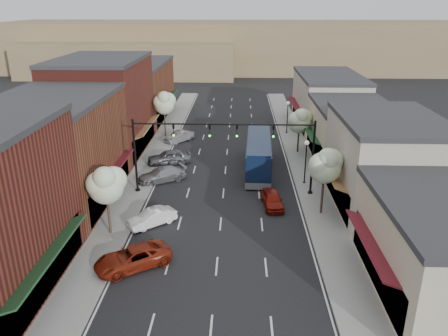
# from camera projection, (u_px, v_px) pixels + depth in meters

# --- Properties ---
(ground) EXTENTS (160.00, 160.00, 0.00)m
(ground) POSITION_uv_depth(u_px,v_px,m) (219.00, 236.00, 33.02)
(ground) COLOR black
(ground) RESTS_ON ground
(sidewalk_left) EXTENTS (2.80, 73.00, 0.15)m
(sidewalk_left) POSITION_uv_depth(u_px,v_px,m) (154.00, 155.00, 50.57)
(sidewalk_left) COLOR gray
(sidewalk_left) RESTS_ON ground
(sidewalk_right) EXTENTS (2.80, 73.00, 0.15)m
(sidewalk_right) POSITION_uv_depth(u_px,v_px,m) (300.00, 156.00, 50.00)
(sidewalk_right) COLOR gray
(sidewalk_right) RESTS_ON ground
(curb_left) EXTENTS (0.25, 73.00, 0.17)m
(curb_left) POSITION_uv_depth(u_px,v_px,m) (166.00, 155.00, 50.52)
(curb_left) COLOR gray
(curb_left) RESTS_ON ground
(curb_right) EXTENTS (0.25, 73.00, 0.17)m
(curb_right) POSITION_uv_depth(u_px,v_px,m) (288.00, 156.00, 50.05)
(curb_right) COLOR gray
(curb_right) RESTS_ON ground
(bldg_left_midnear) EXTENTS (10.14, 14.10, 9.40)m
(bldg_left_midnear) POSITION_uv_depth(u_px,v_px,m) (57.00, 151.00, 37.46)
(bldg_left_midnear) COLOR brown
(bldg_left_midnear) RESTS_ON ground
(bldg_left_midfar) EXTENTS (10.14, 14.10, 10.90)m
(bldg_left_midfar) POSITION_uv_depth(u_px,v_px,m) (104.00, 106.00, 50.28)
(bldg_left_midfar) COLOR maroon
(bldg_left_midfar) RESTS_ON ground
(bldg_left_far) EXTENTS (10.14, 18.10, 8.40)m
(bldg_left_far) POSITION_uv_depth(u_px,v_px,m) (136.00, 91.00, 65.67)
(bldg_left_far) COLOR brown
(bldg_left_far) RESTS_ON ground
(bldg_right_near) EXTENTS (9.14, 12.10, 5.90)m
(bldg_right_near) POSITION_uv_depth(u_px,v_px,m) (444.00, 248.00, 25.92)
(bldg_right_near) COLOR #BEB597
(bldg_right_near) RESTS_ON ground
(bldg_right_midnear) EXTENTS (9.14, 12.10, 7.90)m
(bldg_right_midnear) POSITION_uv_depth(u_px,v_px,m) (385.00, 163.00, 36.79)
(bldg_right_midnear) COLOR #B5AB9B
(bldg_right_midnear) RESTS_ON ground
(bldg_right_midfar) EXTENTS (9.14, 12.10, 6.40)m
(bldg_right_midfar) POSITION_uv_depth(u_px,v_px,m) (350.00, 132.00, 48.26)
(bldg_right_midfar) COLOR #BEB597
(bldg_right_midfar) RESTS_ON ground
(bldg_right_far) EXTENTS (9.14, 16.10, 7.40)m
(bldg_right_far) POSITION_uv_depth(u_px,v_px,m) (327.00, 101.00, 61.17)
(bldg_right_far) COLOR #B5AB9B
(bldg_right_far) RESTS_ON ground
(hill_far) EXTENTS (120.00, 30.00, 12.00)m
(hill_far) POSITION_uv_depth(u_px,v_px,m) (235.00, 46.00, 115.00)
(hill_far) COLOR #7A6647
(hill_far) RESTS_ON ground
(hill_near) EXTENTS (50.00, 20.00, 8.00)m
(hill_near) POSITION_uv_depth(u_px,v_px,m) (131.00, 58.00, 105.33)
(hill_near) COLOR #7A6647
(hill_near) RESTS_ON ground
(signal_mast_right) EXTENTS (8.22, 0.46, 7.00)m
(signal_mast_right) POSITION_uv_depth(u_px,v_px,m) (287.00, 147.00, 38.67)
(signal_mast_right) COLOR black
(signal_mast_right) RESTS_ON ground
(signal_mast_left) EXTENTS (8.22, 0.46, 7.00)m
(signal_mast_left) POSITION_uv_depth(u_px,v_px,m) (161.00, 145.00, 39.05)
(signal_mast_left) COLOR black
(signal_mast_left) RESTS_ON ground
(tree_right_near) EXTENTS (2.85, 2.65, 5.95)m
(tree_right_near) POSITION_uv_depth(u_px,v_px,m) (326.00, 165.00, 34.85)
(tree_right_near) COLOR #47382B
(tree_right_near) RESTS_ON ground
(tree_right_far) EXTENTS (2.85, 2.65, 5.43)m
(tree_right_far) POSITION_uv_depth(u_px,v_px,m) (300.00, 120.00, 49.97)
(tree_right_far) COLOR #47382B
(tree_right_far) RESTS_ON ground
(tree_left_near) EXTENTS (2.85, 2.65, 5.69)m
(tree_left_near) POSITION_uv_depth(u_px,v_px,m) (106.00, 184.00, 31.75)
(tree_left_near) COLOR #47382B
(tree_left_near) RESTS_ON ground
(tree_left_far) EXTENTS (2.85, 2.65, 6.13)m
(tree_left_far) POSITION_uv_depth(u_px,v_px,m) (164.00, 102.00, 55.91)
(tree_left_far) COLOR #47382B
(tree_left_far) RESTS_ON ground
(lamp_post_near) EXTENTS (0.44, 0.44, 4.44)m
(lamp_post_near) POSITION_uv_depth(u_px,v_px,m) (306.00, 155.00, 41.51)
(lamp_post_near) COLOR black
(lamp_post_near) RESTS_ON ground
(lamp_post_far) EXTENTS (0.44, 0.44, 4.44)m
(lamp_post_far) POSITION_uv_depth(u_px,v_px,m) (288.00, 112.00, 57.86)
(lamp_post_far) COLOR black
(lamp_post_far) RESTS_ON ground
(coach_bus) EXTENTS (2.93, 11.41, 3.46)m
(coach_bus) POSITION_uv_depth(u_px,v_px,m) (259.00, 154.00, 45.49)
(coach_bus) COLOR #0D1B37
(coach_bus) RESTS_ON ground
(red_hatchback) EXTENTS (2.00, 4.09, 1.34)m
(red_hatchback) POSITION_uv_depth(u_px,v_px,m) (272.00, 199.00, 37.65)
(red_hatchback) COLOR maroon
(red_hatchback) RESTS_ON ground
(parked_car_a) EXTENTS (5.53, 4.73, 1.41)m
(parked_car_a) POSITION_uv_depth(u_px,v_px,m) (133.00, 258.00, 28.96)
(parked_car_a) COLOR maroon
(parked_car_a) RESTS_ON ground
(parked_car_b) EXTENTS (3.90, 3.58, 1.30)m
(parked_car_b) POSITION_uv_depth(u_px,v_px,m) (152.00, 218.00, 34.49)
(parked_car_b) COLOR white
(parked_car_b) RESTS_ON ground
(parked_car_c) EXTENTS (5.18, 4.12, 1.41)m
(parked_car_c) POSITION_uv_depth(u_px,v_px,m) (162.00, 175.00, 42.98)
(parked_car_c) COLOR #929297
(parked_car_c) RESTS_ON ground
(parked_car_d) EXTENTS (5.06, 3.21, 1.60)m
(parked_car_d) POSITION_uv_depth(u_px,v_px,m) (169.00, 157.00, 47.60)
(parked_car_d) COLOR #54555B
(parked_car_d) RESTS_ON ground
(parked_car_e) EXTENTS (3.69, 4.12, 1.36)m
(parked_car_e) POSITION_uv_depth(u_px,v_px,m) (179.00, 137.00, 55.30)
(parked_car_e) COLOR #9C9CA1
(parked_car_e) RESTS_ON ground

